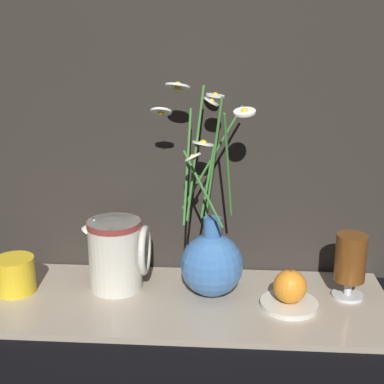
# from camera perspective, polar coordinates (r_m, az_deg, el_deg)

# --- Properties ---
(ground_plane) EXTENTS (6.00, 6.00, 0.00)m
(ground_plane) POSITION_cam_1_polar(r_m,az_deg,el_deg) (1.08, -0.87, -11.93)
(ground_plane) COLOR black
(shelf) EXTENTS (0.81, 0.29, 0.01)m
(shelf) POSITION_cam_1_polar(r_m,az_deg,el_deg) (1.08, -0.87, -11.65)
(shelf) COLOR tan
(shelf) RESTS_ON ground_plane
(backdrop_wall) EXTENTS (1.31, 0.02, 1.10)m
(backdrop_wall) POSITION_cam_1_polar(r_m,az_deg,el_deg) (1.11, -0.27, 18.28)
(backdrop_wall) COLOR #2D2823
(backdrop_wall) RESTS_ON ground_plane
(vase_with_flowers) EXTENTS (0.20, 0.23, 0.42)m
(vase_with_flowers) POSITION_cam_1_polar(r_m,az_deg,el_deg) (1.07, 2.09, -7.05)
(vase_with_flowers) COLOR #3F72B7
(vase_with_flowers) RESTS_ON shelf
(yellow_mug) EXTENTS (0.09, 0.08, 0.07)m
(yellow_mug) POSITION_cam_1_polar(r_m,az_deg,el_deg) (1.15, -18.46, -8.37)
(yellow_mug) COLOR yellow
(yellow_mug) RESTS_ON shelf
(ceramic_pitcher) EXTENTS (0.13, 0.11, 0.16)m
(ceramic_pitcher) POSITION_cam_1_polar(r_m,az_deg,el_deg) (1.10, -8.01, -6.33)
(ceramic_pitcher) COLOR beige
(ceramic_pitcher) RESTS_ON shelf
(tea_glass) EXTENTS (0.06, 0.06, 0.13)m
(tea_glass) POSITION_cam_1_polar(r_m,az_deg,el_deg) (1.10, 16.54, -7.02)
(tea_glass) COLOR silver
(tea_glass) RESTS_ON shelf
(saucer_plate) EXTENTS (0.11, 0.11, 0.01)m
(saucer_plate) POSITION_cam_1_polar(r_m,az_deg,el_deg) (1.07, 10.31, -11.68)
(saucer_plate) COLOR silver
(saucer_plate) RESTS_ON shelf
(orange_fruit) EXTENTS (0.06, 0.06, 0.07)m
(orange_fruit) POSITION_cam_1_polar(r_m,az_deg,el_deg) (1.05, 10.42, -9.89)
(orange_fruit) COLOR orange
(orange_fruit) RESTS_ON saucer_plate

